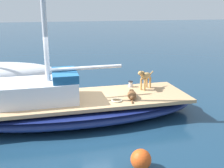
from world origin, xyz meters
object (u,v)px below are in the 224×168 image
Objects in this scene: coiled_rope at (117,100)px; mooring_buoy at (141,159)px; dog_tan at (145,77)px; dog_brown at (132,95)px; deck_winch at (131,84)px; sailboat_main at (81,108)px.

coiled_rope reaches higher than mooring_buoy.
mooring_buoy is (-3.30, 1.46, -0.86)m from dog_tan.
dog_tan is (0.73, -0.73, 0.32)m from dog_brown.
deck_winch is (1.11, -0.36, -0.01)m from dog_brown.
coiled_rope is (-0.14, 0.52, -0.08)m from dog_brown.
dog_brown is 4.42× the size of deck_winch.
deck_winch is at bearing 44.41° from dog_tan.
sailboat_main is at bearing 58.23° from coiled_rope.
deck_winch is (0.38, 0.37, -0.32)m from dog_tan.
sailboat_main is 34.89× the size of deck_winch.
sailboat_main is at bearing 109.30° from deck_winch.
sailboat_main is 16.65× the size of mooring_buoy.
deck_winch is 1.53m from coiled_rope.
deck_winch reaches higher than sailboat_main.
sailboat_main is 2.00m from deck_winch.
mooring_buoy is (-2.42, 0.21, -0.46)m from coiled_rope.
dog_brown is 1.16m from deck_winch.
coiled_rope is 2.48m from mooring_buoy.
dog_brown reaches higher than coiled_rope.
coiled_rope is at bearing 105.36° from dog_brown.
deck_winch is at bearing -16.55° from mooring_buoy.
coiled_rope is at bearing -5.05° from mooring_buoy.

